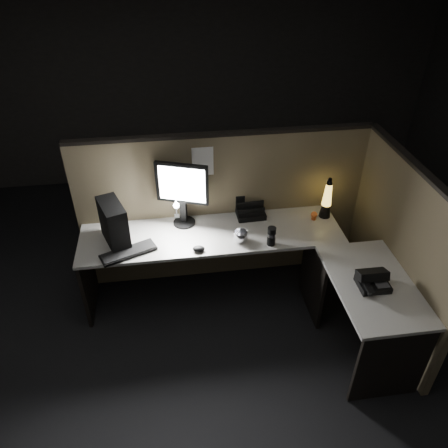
{
  "coord_description": "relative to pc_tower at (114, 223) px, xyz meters",
  "views": [
    {
      "loc": [
        -0.47,
        -2.46,
        3.02
      ],
      "look_at": [
        -0.08,
        0.35,
        1.0
      ],
      "focal_mm": 35.0,
      "sensor_mm": 36.0,
      "label": 1
    }
  ],
  "objects": [
    {
      "name": "pinned_paper",
      "position": [
        0.79,
        0.29,
        0.37
      ],
      "size": [
        0.19,
        0.0,
        0.26
      ],
      "primitive_type": "cube",
      "color": "white",
      "rests_on": "partition_back"
    },
    {
      "name": "clip_lamp",
      "position": [
        0.53,
        0.2,
        -0.04
      ],
      "size": [
        0.05,
        0.2,
        0.26
      ],
      "color": "silver",
      "rests_on": "desk"
    },
    {
      "name": "desk",
      "position": [
        1.15,
        -0.35,
        -0.34
      ],
      "size": [
        2.6,
        1.6,
        0.73
      ],
      "color": "#BAB8B0",
      "rests_on": "ground"
    },
    {
      "name": "keyboard",
      "position": [
        0.11,
        -0.18,
        -0.18
      ],
      "size": [
        0.48,
        0.32,
        0.02
      ],
      "primitive_type": "cube",
      "rotation": [
        0.0,
        0.0,
        0.4
      ],
      "color": "black",
      "rests_on": "desk"
    },
    {
      "name": "lava_lamp",
      "position": [
        1.89,
        0.12,
        -0.02
      ],
      "size": [
        0.11,
        0.11,
        0.4
      ],
      "color": "black",
      "rests_on": "desk"
    },
    {
      "name": "room_shell",
      "position": [
        0.97,
        -0.6,
        0.7
      ],
      "size": [
        6.0,
        6.0,
        6.0
      ],
      "color": "silver",
      "rests_on": "ground"
    },
    {
      "name": "monitor",
      "position": [
        0.59,
        0.2,
        0.17
      ],
      "size": [
        0.45,
        0.21,
        0.6
      ],
      "rotation": [
        0.0,
        0.0,
        -0.35
      ],
      "color": "black",
      "rests_on": "desk"
    },
    {
      "name": "pc_tower",
      "position": [
        0.0,
        0.0,
        0.0
      ],
      "size": [
        0.28,
        0.39,
        0.38
      ],
      "primitive_type": "cube",
      "rotation": [
        0.0,
        0.0,
        0.35
      ],
      "color": "black",
      "rests_on": "desk"
    },
    {
      "name": "desk_phone",
      "position": [
        1.94,
        -0.83,
        -0.14
      ],
      "size": [
        0.23,
        0.24,
        0.13
      ],
      "rotation": [
        0.0,
        0.0,
        -0.01
      ],
      "color": "black",
      "rests_on": "desk"
    },
    {
      "name": "travel_mug",
      "position": [
        1.3,
        -0.23,
        -0.1
      ],
      "size": [
        0.08,
        0.08,
        0.17
      ],
      "primitive_type": "cylinder",
      "color": "black",
      "rests_on": "desk"
    },
    {
      "name": "floor",
      "position": [
        0.97,
        -0.6,
        -0.92
      ],
      "size": [
        6.0,
        6.0,
        0.0
      ],
      "primitive_type": "plane",
      "color": "black",
      "rests_on": "ground"
    },
    {
      "name": "partition_right",
      "position": [
        2.3,
        -0.5,
        -0.17
      ],
      "size": [
        0.06,
        1.66,
        1.5
      ],
      "primitive_type": "cube",
      "color": "brown",
      "rests_on": "ground"
    },
    {
      "name": "mouse",
      "position": [
        0.68,
        -0.23,
        -0.17
      ],
      "size": [
        0.11,
        0.09,
        0.04
      ],
      "primitive_type": "ellipsoid",
      "rotation": [
        0.0,
        0.0,
        -0.13
      ],
      "color": "black",
      "rests_on": "desk"
    },
    {
      "name": "figurine",
      "position": [
        1.77,
        0.08,
        -0.14
      ],
      "size": [
        0.06,
        0.06,
        0.06
      ],
      "primitive_type": "sphere",
      "color": "orange",
      "rests_on": "desk"
    },
    {
      "name": "organizer",
      "position": [
        1.21,
        0.24,
        -0.14
      ],
      "size": [
        0.27,
        0.24,
        0.2
      ],
      "rotation": [
        0.0,
        0.0,
        0.04
      ],
      "color": "black",
      "rests_on": "desk"
    },
    {
      "name": "partition_back",
      "position": [
        0.97,
        0.33,
        -0.17
      ],
      "size": [
        2.66,
        0.06,
        1.5
      ],
      "primitive_type": "cube",
      "color": "brown",
      "rests_on": "ground"
    },
    {
      "name": "steel_mug",
      "position": [
        1.05,
        -0.15,
        -0.14
      ],
      "size": [
        0.16,
        0.16,
        0.1
      ],
      "primitive_type": "imported",
      "rotation": [
        0.0,
        0.0,
        -0.3
      ],
      "color": "silver",
      "rests_on": "desk"
    }
  ]
}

